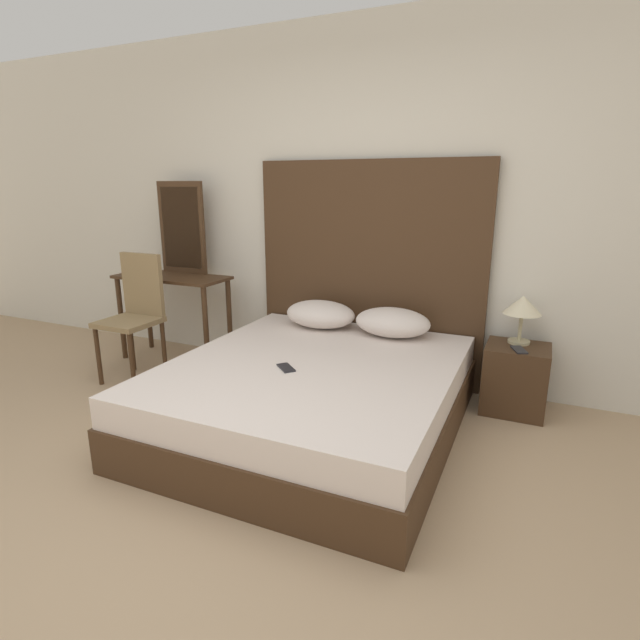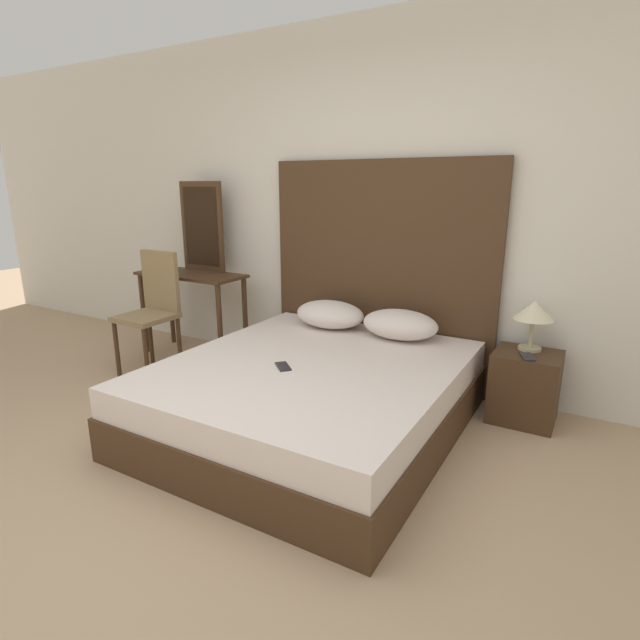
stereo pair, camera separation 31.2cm
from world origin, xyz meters
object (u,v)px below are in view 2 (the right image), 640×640
bed (312,395)px  table_lamp (534,312)px  nightstand (524,387)px  vanity_desk (192,290)px  phone_on_nightstand (527,357)px  chair (153,305)px  phone_on_bed (283,366)px

bed → table_lamp: bearing=37.1°
nightstand → vanity_desk: (-2.81, -0.11, 0.38)m
bed → phone_on_nightstand: bearing=31.2°
nightstand → vanity_desk: bearing=-177.7°
phone_on_nightstand → chair: size_ratio=0.17×
table_lamp → phone_on_nightstand: bearing=-85.9°
table_lamp → vanity_desk: table_lamp is taller
nightstand → table_lamp: 0.49m
phone_on_bed → nightstand: bearing=37.3°
bed → table_lamp: (1.15, 0.87, 0.50)m
table_lamp → nightstand: bearing=-86.6°
nightstand → chair: 2.88m
nightstand → table_lamp: bearing=93.4°
table_lamp → phone_on_nightstand: 0.30m
phone_on_nightstand → phone_on_bed: bearing=-145.6°
vanity_desk → chair: (0.01, -0.45, -0.04)m
nightstand → chair: chair is taller
phone_on_bed → table_lamp: size_ratio=0.48×
phone_on_bed → phone_on_nightstand: (1.27, 0.87, 0.02)m
nightstand → phone_on_nightstand: bearing=-85.3°
table_lamp → phone_on_nightstand: (0.01, -0.17, -0.25)m
chair → table_lamp: bearing=12.9°
phone_on_bed → table_lamp: table_lamp is taller
bed → table_lamp: 1.52m
phone_on_bed → vanity_desk: vanity_desk is taller
table_lamp → phone_on_bed: bearing=-140.5°
table_lamp → vanity_desk: bearing=-176.2°
bed → phone_on_bed: 0.30m
table_lamp → phone_on_nightstand: table_lamp is taller
table_lamp → bed: bearing=-142.9°
nightstand → phone_on_nightstand: size_ratio=2.83×
phone_on_nightstand → vanity_desk: vanity_desk is taller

